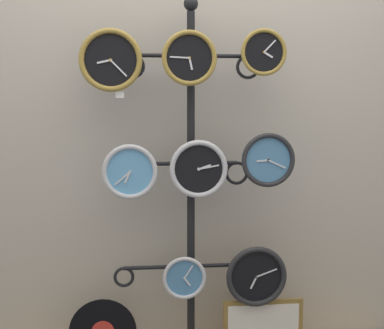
# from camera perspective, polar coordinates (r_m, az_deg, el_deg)

# --- Properties ---
(shop_wall) EXTENTS (4.40, 0.04, 2.80)m
(shop_wall) POSITION_cam_1_polar(r_m,az_deg,el_deg) (2.78, -0.47, 8.09)
(shop_wall) COLOR #BCB2A3
(shop_wall) RESTS_ON ground_plane
(display_stand) EXTENTS (0.78, 0.42, 1.83)m
(display_stand) POSITION_cam_1_polar(r_m,az_deg,el_deg) (2.72, -0.11, -9.20)
(display_stand) COLOR black
(display_stand) RESTS_ON ground_plane
(clock_top_left) EXTENTS (0.29, 0.04, 0.29)m
(clock_top_left) POSITION_cam_1_polar(r_m,az_deg,el_deg) (2.53, -8.68, 10.95)
(clock_top_left) COLOR black
(clock_top_center) EXTENTS (0.26, 0.04, 0.26)m
(clock_top_center) POSITION_cam_1_polar(r_m,az_deg,el_deg) (2.51, -0.29, 11.29)
(clock_top_center) COLOR black
(clock_top_right) EXTENTS (0.22, 0.04, 0.22)m
(clock_top_right) POSITION_cam_1_polar(r_m,az_deg,el_deg) (2.59, 7.64, 11.78)
(clock_top_right) COLOR black
(clock_middle_left) EXTENTS (0.26, 0.04, 0.26)m
(clock_middle_left) POSITION_cam_1_polar(r_m,az_deg,el_deg) (2.54, -6.64, -0.77)
(clock_middle_left) COLOR #60A8DB
(clock_middle_center) EXTENTS (0.28, 0.04, 0.28)m
(clock_middle_center) POSITION_cam_1_polar(r_m,az_deg,el_deg) (2.56, 0.71, -0.48)
(clock_middle_center) COLOR black
(clock_middle_right) EXTENTS (0.26, 0.04, 0.26)m
(clock_middle_right) POSITION_cam_1_polar(r_m,az_deg,el_deg) (2.59, 8.12, 0.48)
(clock_middle_right) COLOR #4C84B2
(clock_bottom_center) EXTENTS (0.21, 0.04, 0.21)m
(clock_bottom_center) POSITION_cam_1_polar(r_m,az_deg,el_deg) (2.65, -0.83, -11.98)
(clock_bottom_center) COLOR #4C84B2
(clock_bottom_right) EXTENTS (0.30, 0.04, 0.30)m
(clock_bottom_right) POSITION_cam_1_polar(r_m,az_deg,el_deg) (2.70, 6.87, -11.75)
(clock_bottom_right) COLOR black
(picture_frame) EXTENTS (0.40, 0.02, 0.29)m
(picture_frame) POSITION_cam_1_polar(r_m,az_deg,el_deg) (2.82, 7.58, -16.89)
(picture_frame) COLOR olive
(picture_frame) RESTS_ON low_shelf
(price_tag_upper) EXTENTS (0.04, 0.00, 0.03)m
(price_tag_upper) POSITION_cam_1_polar(r_m,az_deg,el_deg) (2.52, -7.70, 7.38)
(price_tag_upper) COLOR white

